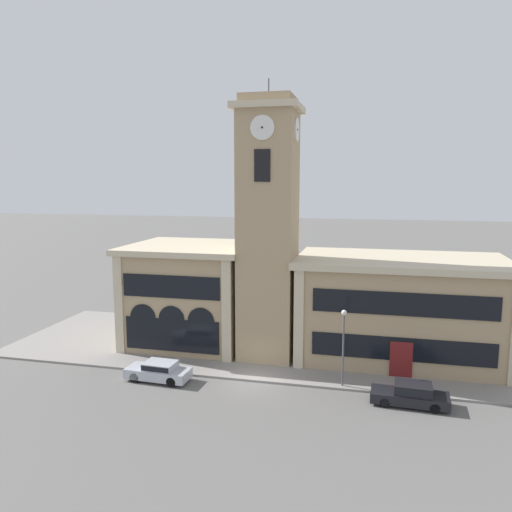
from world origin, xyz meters
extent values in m
plane|color=#605E5B|center=(0.00, 0.00, 0.00)|extent=(300.00, 300.00, 0.00)
cube|color=gray|center=(0.00, 6.81, 0.07)|extent=(42.19, 13.62, 0.15)
cube|color=tan|center=(0.00, 4.95, 9.15)|extent=(4.01, 4.01, 18.31)
cube|color=beige|center=(0.00, 4.95, 18.53)|extent=(4.71, 4.71, 0.45)
cube|color=tan|center=(0.00, 4.95, 19.06)|extent=(3.69, 3.69, 0.60)
cylinder|color=#4C4C51|center=(0.00, 4.95, 19.96)|extent=(0.10, 0.10, 1.20)
cylinder|color=silver|center=(0.00, 2.89, 16.97)|extent=(1.68, 0.10, 1.68)
cylinder|color=black|center=(0.00, 2.82, 16.97)|extent=(0.13, 0.04, 0.13)
cylinder|color=silver|center=(2.05, 4.95, 16.97)|extent=(0.10, 1.68, 1.68)
cylinder|color=black|center=(2.12, 4.95, 16.97)|extent=(0.04, 0.13, 0.13)
cube|color=black|center=(0.00, 2.90, 14.43)|extent=(1.12, 0.10, 2.20)
cube|color=tan|center=(-6.96, 7.28, 3.88)|extent=(9.32, 8.68, 7.77)
cube|color=beige|center=(-6.96, 7.28, 7.99)|extent=(10.02, 9.38, 0.45)
cube|color=beige|center=(-11.27, 2.88, 3.88)|extent=(0.70, 0.16, 7.77)
cube|color=beige|center=(-2.65, 2.88, 3.88)|extent=(0.70, 0.16, 7.77)
cube|color=black|center=(-6.96, 2.90, 5.59)|extent=(7.64, 0.10, 1.71)
cube|color=black|center=(-6.96, 2.90, 1.86)|extent=(7.46, 0.10, 2.49)
cylinder|color=black|center=(-9.29, 2.89, 3.11)|extent=(2.05, 0.06, 2.05)
cylinder|color=black|center=(-6.96, 2.89, 3.11)|extent=(2.05, 0.06, 2.05)
cylinder|color=black|center=(-4.63, 2.89, 3.11)|extent=(2.05, 0.06, 2.05)
cube|color=tan|center=(9.70, 7.28, 3.63)|extent=(14.79, 8.68, 7.25)
cube|color=beige|center=(9.70, 7.28, 7.48)|extent=(15.49, 9.38, 0.45)
cube|color=beige|center=(2.65, 2.88, 3.63)|extent=(0.70, 0.16, 7.25)
cube|color=black|center=(9.70, 2.90, 5.22)|extent=(12.13, 0.10, 1.60)
cube|color=maroon|center=(9.70, 2.89, 1.31)|extent=(1.50, 0.12, 2.61)
cube|color=black|center=(9.70, 2.90, 2.09)|extent=(12.13, 0.10, 1.62)
cube|color=#B2B7C1|center=(-6.29, -1.17, 0.51)|extent=(4.43, 1.96, 0.66)
cube|color=#B2B7C1|center=(-6.12, -1.18, 1.08)|extent=(2.17, 1.67, 0.46)
cube|color=black|center=(-6.12, -1.18, 1.08)|extent=(2.08, 1.70, 0.35)
cylinder|color=black|center=(-7.68, -1.86, 0.34)|extent=(0.68, 0.26, 0.67)
cylinder|color=black|center=(-7.60, -0.34, 0.34)|extent=(0.68, 0.26, 0.67)
cylinder|color=black|center=(-4.99, -2.00, 0.34)|extent=(0.68, 0.26, 0.67)
cylinder|color=black|center=(-4.91, -0.49, 0.34)|extent=(0.68, 0.26, 0.67)
cube|color=black|center=(10.04, -1.17, 0.47)|extent=(4.65, 1.96, 0.61)
cube|color=black|center=(10.22, -1.18, 1.07)|extent=(2.27, 1.66, 0.60)
cube|color=black|center=(10.22, -1.18, 1.07)|extent=(2.19, 1.69, 0.45)
cylinder|color=black|center=(8.58, -1.85, 0.30)|extent=(0.61, 0.25, 0.60)
cylinder|color=black|center=(8.66, -0.35, 0.30)|extent=(0.61, 0.25, 0.60)
cylinder|color=black|center=(11.41, -2.00, 0.30)|extent=(0.61, 0.25, 0.60)
cylinder|color=black|center=(11.49, -0.50, 0.30)|extent=(0.61, 0.25, 0.60)
cylinder|color=#4C4C51|center=(5.93, 0.46, 2.51)|extent=(0.12, 0.12, 4.72)
sphere|color=silver|center=(5.93, 0.46, 5.05)|extent=(0.36, 0.36, 0.36)
camera|label=1|loc=(7.56, -30.95, 13.37)|focal=35.00mm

